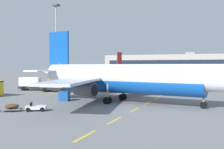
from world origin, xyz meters
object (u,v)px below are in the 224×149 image
(baggage_train, at_px, (0,107))
(ground_power_truck, at_px, (62,81))
(airliner_far_center, at_px, (218,74))
(catering_truck, at_px, (57,85))
(airliner_foreground, at_px, (123,78))
(airliner_mid_left, at_px, (105,71))
(fuel_service_truck, at_px, (33,83))
(apron_light_mast_near, at_px, (56,35))
(uld_cargo_container, at_px, (64,96))

(baggage_train, bearing_deg, ground_power_truck, 110.18)
(airliner_far_center, xyz_separation_m, catering_truck, (-34.06, -47.41, -1.37))
(airliner_foreground, bearing_deg, airliner_far_center, 76.35)
(airliner_foreground, relative_size, catering_truck, 4.80)
(airliner_mid_left, bearing_deg, airliner_far_center, 10.39)
(airliner_mid_left, height_order, baggage_train, airliner_mid_left)
(airliner_mid_left, xyz_separation_m, fuel_service_truck, (-2.06, -39.20, -2.07))
(ground_power_truck, relative_size, apron_light_mast_near, 0.28)
(airliner_foreground, distance_m, apron_light_mast_near, 42.91)
(airliner_mid_left, bearing_deg, baggage_train, -78.68)
(airliner_far_center, relative_size, baggage_train, 2.07)
(airliner_foreground, height_order, baggage_train, airliner_foreground)
(ground_power_truck, distance_m, baggage_train, 38.18)
(baggage_train, bearing_deg, apron_light_mast_near, 114.40)
(airliner_mid_left, xyz_separation_m, baggage_train, (13.04, -65.14, -3.18))
(airliner_mid_left, height_order, airliner_far_center, airliner_mid_left)
(baggage_train, bearing_deg, uld_cargo_container, 79.84)
(apron_light_mast_near, bearing_deg, ground_power_truck, -45.00)
(baggage_train, bearing_deg, fuel_service_truck, 120.23)
(catering_truck, height_order, ground_power_truck, same)
(airliner_foreground, distance_m, catering_truck, 22.86)
(airliner_mid_left, relative_size, uld_cargo_container, 16.87)
(ground_power_truck, height_order, uld_cargo_container, ground_power_truck)
(airliner_foreground, height_order, uld_cargo_container, airliner_foreground)
(catering_truck, bearing_deg, airliner_far_center, 54.30)
(ground_power_truck, bearing_deg, fuel_service_truck, -101.12)
(baggage_train, relative_size, apron_light_mast_near, 0.46)
(airliner_far_center, height_order, catering_truck, airliner_far_center)
(airliner_foreground, xyz_separation_m, airliner_far_center, (14.21, 58.50, -0.94))
(apron_light_mast_near, bearing_deg, airliner_mid_left, 76.32)
(airliner_foreground, height_order, apron_light_mast_near, apron_light_mast_near)
(catering_truck, height_order, baggage_train, catering_truck)
(airliner_foreground, height_order, airliner_mid_left, airliner_foreground)
(fuel_service_truck, xyz_separation_m, baggage_train, (15.11, -25.93, -1.11))
(catering_truck, bearing_deg, airliner_foreground, -29.19)
(airliner_foreground, xyz_separation_m, airliner_mid_left, (-25.16, 51.28, -0.23))
(catering_truck, bearing_deg, fuel_service_truck, 172.37)
(catering_truck, xyz_separation_m, fuel_service_truck, (-7.37, 0.99, 0.00))
(airliner_far_center, distance_m, apron_light_mast_near, 56.00)
(airliner_mid_left, distance_m, airliner_far_center, 40.03)
(baggage_train, xyz_separation_m, uld_cargo_container, (2.17, 12.11, 0.27))
(airliner_foreground, relative_size, apron_light_mast_near, 1.44)
(airliner_mid_left, bearing_deg, ground_power_truck, -90.24)
(airliner_far_center, bearing_deg, baggage_train, -109.99)
(airliner_mid_left, relative_size, airliner_far_center, 1.44)
(airliner_foreground, height_order, catering_truck, airliner_foreground)
(airliner_far_center, distance_m, uld_cargo_container, 64.94)
(fuel_service_truck, bearing_deg, airliner_far_center, 48.25)
(airliner_mid_left, distance_m, ground_power_truck, 29.39)
(ground_power_truck, bearing_deg, uld_cargo_container, -57.10)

